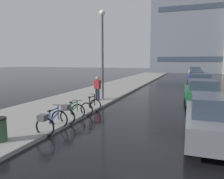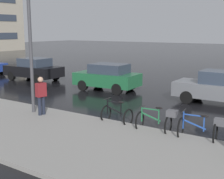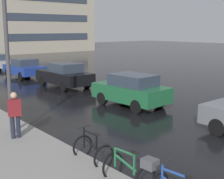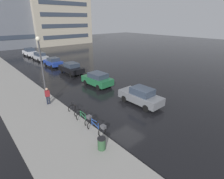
# 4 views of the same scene
# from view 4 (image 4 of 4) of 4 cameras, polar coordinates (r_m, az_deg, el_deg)

# --- Properties ---
(ground_plane) EXTENTS (140.00, 140.00, 0.00)m
(ground_plane) POSITION_cam_4_polar(r_m,az_deg,el_deg) (15.14, 5.21, -7.30)
(ground_plane) COLOR black
(sidewalk_kerb) EXTENTS (4.80, 60.00, 0.14)m
(sidewalk_kerb) POSITION_cam_4_polar(r_m,az_deg,el_deg) (20.72, -28.00, -1.39)
(sidewalk_kerb) COLOR gray
(sidewalk_kerb) RESTS_ON ground
(bicycle_nearest) EXTENTS (0.87, 1.48, 1.00)m
(bicycle_nearest) POSITION_cam_4_polar(r_m,az_deg,el_deg) (12.30, -4.62, -12.18)
(bicycle_nearest) COLOR black
(bicycle_nearest) RESTS_ON ground
(bicycle_second) EXTENTS (0.80, 1.42, 0.97)m
(bicycle_second) POSITION_cam_4_polar(r_m,az_deg,el_deg) (13.40, -8.74, -9.24)
(bicycle_second) COLOR black
(bicycle_second) RESTS_ON ground
(bicycle_third) EXTENTS (0.70, 1.09, 0.98)m
(bicycle_third) POSITION_cam_4_polar(r_m,az_deg,el_deg) (14.86, -12.07, -6.63)
(bicycle_third) COLOR black
(bicycle_third) RESTS_ON ground
(car_grey) EXTENTS (1.78, 4.20, 1.64)m
(car_grey) POSITION_cam_4_polar(r_m,az_deg,el_deg) (16.28, 9.39, -2.13)
(car_grey) COLOR slate
(car_grey) RESTS_ON ground
(car_green) EXTENTS (2.09, 3.90, 1.60)m
(car_green) POSITION_cam_4_polar(r_m,az_deg,el_deg) (20.65, -4.79, 3.38)
(car_green) COLOR #1E6038
(car_green) RESTS_ON ground
(car_black) EXTENTS (1.97, 4.34, 1.60)m
(car_black) POSITION_cam_4_polar(r_m,az_deg,el_deg) (26.15, -13.14, 6.82)
(car_black) COLOR black
(car_black) RESTS_ON ground
(car_blue) EXTENTS (2.01, 3.86, 1.50)m
(car_blue) POSITION_cam_4_polar(r_m,az_deg,el_deg) (31.00, -18.60, 8.49)
(car_blue) COLOR navy
(car_blue) RESTS_ON ground
(car_silver) EXTENTS (1.91, 4.38, 1.48)m
(car_silver) POSITION_cam_4_polar(r_m,az_deg,el_deg) (36.99, -22.51, 10.01)
(car_silver) COLOR #B2B5BA
(car_silver) RESTS_ON ground
(car_white) EXTENTS (2.03, 4.09, 1.71)m
(car_white) POSITION_cam_4_polar(r_m,az_deg,el_deg) (42.15, -25.25, 11.00)
(car_white) COLOR silver
(car_white) RESTS_ON ground
(pedestrian) EXTENTS (0.44, 0.31, 1.72)m
(pedestrian) POSITION_cam_4_polar(r_m,az_deg,el_deg) (16.80, -20.29, -1.89)
(pedestrian) COLOR #1E2333
(pedestrian) RESTS_ON ground
(streetlamp) EXTENTS (0.39, 0.39, 6.07)m
(streetlamp) POSITION_cam_4_polar(r_m,az_deg,el_deg) (16.54, -22.03, 8.18)
(streetlamp) COLOR #424247
(streetlamp) RESTS_ON ground
(trash_bin) EXTENTS (0.50, 0.50, 0.92)m
(trash_bin) POSITION_cam_4_polar(r_m,az_deg,el_deg) (10.89, -3.40, -17.48)
(trash_bin) COLOR #2D5133
(trash_bin) RESTS_ON ground
(building_facade_main) EXTENTS (18.27, 10.23, 16.78)m
(building_facade_main) POSITION_cam_4_polar(r_m,az_deg,el_deg) (57.89, -32.16, 19.87)
(building_facade_main) COLOR slate
(building_facade_main) RESTS_ON ground
(building_facade_side) EXTENTS (18.00, 10.41, 14.18)m
(building_facade_side) POSITION_cam_4_polar(r_m,az_deg,el_deg) (61.19, -17.10, 20.80)
(building_facade_side) COLOR #B2A893
(building_facade_side) RESTS_ON ground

